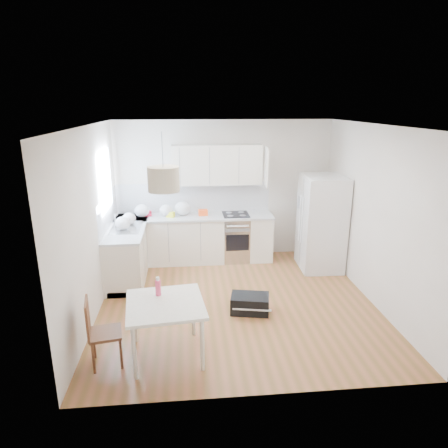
% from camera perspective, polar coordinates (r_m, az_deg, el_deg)
% --- Properties ---
extents(floor, '(4.20, 4.20, 0.00)m').
position_cam_1_polar(floor, '(6.39, 1.86, -11.06)').
color(floor, brown).
rests_on(floor, ground).
extents(ceiling, '(4.20, 4.20, 0.00)m').
position_cam_1_polar(ceiling, '(5.65, 2.13, 13.91)').
color(ceiling, white).
rests_on(ceiling, wall_back).
extents(wall_back, '(4.20, 0.00, 4.20)m').
position_cam_1_polar(wall_back, '(7.90, -0.01, 4.89)').
color(wall_back, beige).
rests_on(wall_back, floor).
extents(wall_left, '(0.00, 4.20, 4.20)m').
position_cam_1_polar(wall_left, '(5.98, -18.38, 0.07)').
color(wall_left, beige).
rests_on(wall_left, floor).
extents(wall_right, '(0.00, 4.20, 4.20)m').
position_cam_1_polar(wall_right, '(6.49, 20.70, 1.11)').
color(wall_right, beige).
rests_on(wall_right, floor).
extents(window_glassblock, '(0.02, 1.00, 1.00)m').
position_cam_1_polar(window_glassblock, '(6.99, -16.61, 5.94)').
color(window_glassblock, '#BFE0F9').
rests_on(window_glassblock, wall_left).
extents(cabinets_back, '(3.00, 0.60, 0.88)m').
position_cam_1_polar(cabinets_back, '(7.82, -4.17, -2.20)').
color(cabinets_back, silver).
rests_on(cabinets_back, floor).
extents(cabinets_left, '(0.60, 1.80, 0.88)m').
position_cam_1_polar(cabinets_left, '(7.33, -13.48, -3.97)').
color(cabinets_left, silver).
rests_on(cabinets_left, floor).
extents(counter_back, '(3.02, 0.64, 0.04)m').
position_cam_1_polar(counter_back, '(7.69, -4.25, 1.04)').
color(counter_back, '#A9ACAE').
rests_on(counter_back, cabinets_back).
extents(counter_left, '(0.64, 1.82, 0.04)m').
position_cam_1_polar(counter_left, '(7.19, -13.72, -0.54)').
color(counter_left, '#A9ACAE').
rests_on(counter_left, cabinets_left).
extents(backsplash_back, '(3.00, 0.01, 0.58)m').
position_cam_1_polar(backsplash_back, '(7.89, -4.35, 3.78)').
color(backsplash_back, silver).
rests_on(backsplash_back, wall_back).
extents(backsplash_left, '(0.01, 1.80, 0.58)m').
position_cam_1_polar(backsplash_left, '(7.15, -16.23, 1.77)').
color(backsplash_left, silver).
rests_on(backsplash_left, wall_left).
extents(upper_cabinets, '(1.70, 0.32, 0.75)m').
position_cam_1_polar(upper_cabinets, '(7.64, -1.02, 8.47)').
color(upper_cabinets, silver).
rests_on(upper_cabinets, wall_back).
extents(range_oven, '(0.50, 0.61, 0.88)m').
position_cam_1_polar(range_oven, '(7.88, 1.65, -2.02)').
color(range_oven, silver).
rests_on(range_oven, floor).
extents(sink, '(0.50, 0.80, 0.16)m').
position_cam_1_polar(sink, '(7.13, -13.79, -0.55)').
color(sink, silver).
rests_on(sink, counter_left).
extents(refrigerator, '(0.87, 0.90, 1.75)m').
position_cam_1_polar(refrigerator, '(7.58, 13.85, 0.16)').
color(refrigerator, white).
rests_on(refrigerator, floor).
extents(dining_table, '(1.00, 1.00, 0.72)m').
position_cam_1_polar(dining_table, '(4.92, -8.38, -11.86)').
color(dining_table, beige).
rests_on(dining_table, floor).
extents(dining_chair, '(0.42, 0.42, 0.86)m').
position_cam_1_polar(dining_chair, '(5.03, -16.57, -14.52)').
color(dining_chair, '#4B2C16').
rests_on(dining_chair, floor).
extents(drink_bottle, '(0.07, 0.07, 0.24)m').
position_cam_1_polar(drink_bottle, '(5.02, -9.41, -8.75)').
color(drink_bottle, '#DF3E67').
rests_on(drink_bottle, dining_table).
extents(gym_bag, '(0.62, 0.47, 0.26)m').
position_cam_1_polar(gym_bag, '(6.07, 3.72, -11.27)').
color(gym_bag, black).
rests_on(gym_bag, floor).
extents(pendant_lamp, '(0.45, 0.45, 0.28)m').
position_cam_1_polar(pendant_lamp, '(4.53, -8.63, 6.36)').
color(pendant_lamp, beige).
rests_on(pendant_lamp, ceiling).
extents(grocery_bag_a, '(0.27, 0.23, 0.25)m').
position_cam_1_polar(grocery_bag_a, '(7.70, -11.66, 1.87)').
color(grocery_bag_a, silver).
rests_on(grocery_bag_a, counter_back).
extents(grocery_bag_b, '(0.25, 0.22, 0.23)m').
position_cam_1_polar(grocery_bag_b, '(7.66, -8.29, 1.90)').
color(grocery_bag_b, silver).
rests_on(grocery_bag_b, counter_back).
extents(grocery_bag_c, '(0.30, 0.26, 0.27)m').
position_cam_1_polar(grocery_bag_c, '(7.70, -5.93, 2.22)').
color(grocery_bag_c, silver).
rests_on(grocery_bag_c, counter_back).
extents(grocery_bag_d, '(0.24, 0.20, 0.21)m').
position_cam_1_polar(grocery_bag_d, '(7.29, -13.40, 0.76)').
color(grocery_bag_d, silver).
rests_on(grocery_bag_d, counter_back).
extents(grocery_bag_e, '(0.26, 0.22, 0.23)m').
position_cam_1_polar(grocery_bag_e, '(7.00, -14.28, 0.11)').
color(grocery_bag_e, silver).
rests_on(grocery_bag_e, counter_left).
extents(snack_orange, '(0.18, 0.13, 0.12)m').
position_cam_1_polar(snack_orange, '(7.68, -3.01, 1.65)').
color(snack_orange, '#EA4614').
rests_on(snack_orange, counter_back).
extents(snack_yellow, '(0.17, 0.14, 0.10)m').
position_cam_1_polar(snack_yellow, '(7.62, -7.65, 1.36)').
color(snack_yellow, yellow).
rests_on(snack_yellow, counter_back).
extents(snack_red, '(0.17, 0.13, 0.10)m').
position_cam_1_polar(snack_red, '(7.77, -10.91, 1.48)').
color(snack_red, red).
rests_on(snack_red, counter_back).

